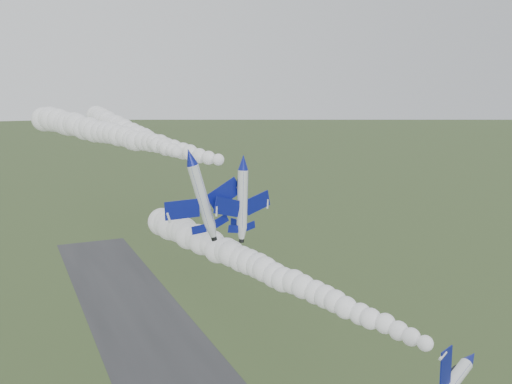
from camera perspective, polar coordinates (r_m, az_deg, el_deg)
jet_lead at (r=65.90m, az=20.75°, el=-15.30°), size 5.61×11.16×9.21m
smoke_trail_jet_lead at (r=83.07m, az=0.57°, el=-7.63°), size 26.13×56.60×4.99m
jet_pair_left at (r=80.04m, az=-6.59°, el=3.53°), size 11.28×14.08×4.36m
smoke_trail_jet_pair_left at (r=117.92m, az=-12.81°, el=6.10°), size 5.32×71.61×5.08m
jet_pair_right at (r=81.85m, az=-1.23°, el=2.99°), size 10.86×12.54×3.20m
smoke_trail_jet_pair_right at (r=110.17m, az=-13.91°, el=5.57°), size 26.72×62.85×5.41m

